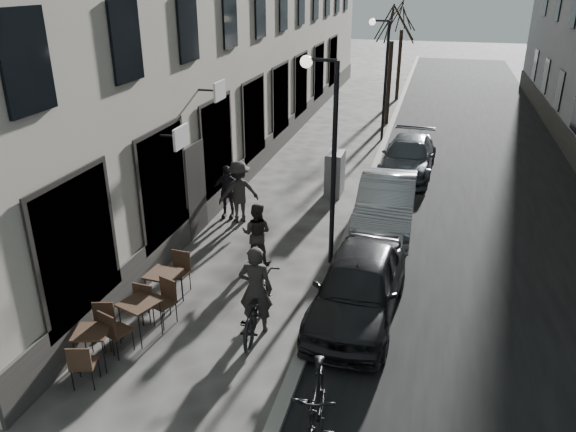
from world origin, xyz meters
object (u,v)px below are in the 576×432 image
at_px(pedestrian_near, 257,233).
at_px(moped, 316,410).
at_px(car_near, 358,286).
at_px(car_mid, 386,203).
at_px(streetlamp_far, 382,67).
at_px(bistro_set_a, 94,344).
at_px(utility_cabinet, 335,174).
at_px(bicycle, 256,305).
at_px(tree_far, 403,15).
at_px(pedestrian_mid, 239,192).
at_px(sign_board, 96,314).
at_px(bistro_set_b, 140,316).
at_px(car_far, 408,157).
at_px(streetlamp_near, 327,141).
at_px(pedestrian_far, 227,192).
at_px(bistro_set_c, 164,286).
at_px(tree_near, 393,24).

bearing_deg(pedestrian_near, moped, 114.88).
xyz_separation_m(car_near, car_mid, (0.10, 4.85, 0.01)).
bearing_deg(streetlamp_far, bistro_set_a, -100.91).
bearing_deg(bistro_set_a, utility_cabinet, 59.26).
distance_m(bicycle, car_near, 2.18).
xyz_separation_m(tree_far, pedestrian_mid, (-3.01, -19.11, -3.74)).
relative_size(streetlamp_far, sign_board, 4.56).
bearing_deg(bistro_set_b, tree_far, 102.31).
height_order(bistro_set_a, car_far, car_far).
bearing_deg(tree_far, streetlamp_near, -90.20).
distance_m(bicycle, pedestrian_near, 2.97).
xyz_separation_m(car_far, moped, (-0.50, -13.55, 0.02)).
bearing_deg(pedestrian_far, car_far, 43.93).
bearing_deg(bistro_set_a, tree_far, 66.96).
xyz_separation_m(bistro_set_c, pedestrian_near, (1.32, 2.48, 0.30)).
xyz_separation_m(sign_board, car_far, (5.42, 11.78, 0.20)).
xyz_separation_m(car_near, car_far, (0.41, 9.81, -0.08)).
bearing_deg(sign_board, tree_far, 95.11).
bearing_deg(sign_board, pedestrian_far, 99.68).
xyz_separation_m(bistro_set_a, pedestrian_mid, (0.37, 7.03, 0.46)).
bearing_deg(bistro_set_a, bistro_set_c, 65.62).
bearing_deg(tree_near, car_near, -86.35).
distance_m(tree_far, moped, 27.31).
distance_m(streetlamp_far, bistro_set_a, 17.66).
xyz_separation_m(streetlamp_far, moped, (1.07, -18.00, -2.49)).
height_order(bistro_set_c, utility_cabinet, utility_cabinet).
height_order(sign_board, utility_cabinet, utility_cabinet).
height_order(streetlamp_far, pedestrian_mid, streetlamp_far).
distance_m(bistro_set_c, utility_cabinet, 8.09).
xyz_separation_m(bistro_set_a, car_near, (4.48, 2.88, 0.27)).
bearing_deg(car_near, streetlamp_far, 97.27).
bearing_deg(pedestrian_near, bicycle, 106.35).
height_order(pedestrian_near, pedestrian_far, pedestrian_far).
distance_m(bistro_set_c, bicycle, 2.25).
distance_m(streetlamp_far, tree_near, 3.36).
height_order(pedestrian_near, car_near, pedestrian_near).
distance_m(bistro_set_c, pedestrian_near, 2.83).
relative_size(sign_board, utility_cabinet, 0.78).
distance_m(tree_near, bistro_set_c, 18.66).
relative_size(bistro_set_a, pedestrian_near, 0.98).
height_order(bistro_set_b, car_near, car_near).
bearing_deg(bistro_set_c, tree_far, 87.03).
distance_m(pedestrian_mid, moped, 8.85).
distance_m(tree_far, pedestrian_near, 21.86).
height_order(sign_board, moped, moped).
xyz_separation_m(bistro_set_a, utility_cabinet, (2.68, 9.95, 0.26)).
height_order(bistro_set_a, car_mid, car_mid).
bearing_deg(streetlamp_far, tree_near, 88.62).
xyz_separation_m(streetlamp_far, car_far, (1.58, -4.45, -2.51)).
relative_size(streetlamp_far, tree_near, 0.89).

